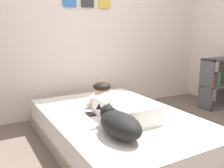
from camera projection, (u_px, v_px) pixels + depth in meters
name	position (u px, v px, depth m)	size (l,w,h in m)	color
ground_plane	(157.00, 154.00, 2.41)	(12.04, 12.04, 0.00)	#66564C
back_wall	(86.00, 23.00, 3.50)	(4.02, 0.12, 2.50)	silver
bed	(118.00, 130.00, 2.60)	(1.34, 2.02, 0.32)	gray
pillow	(109.00, 96.00, 3.05)	(0.52, 0.32, 0.11)	white
person_lying	(119.00, 105.00, 2.54)	(0.43, 0.92, 0.27)	white
dog	(119.00, 123.00, 2.05)	(0.26, 0.57, 0.21)	black
coffee_cup	(106.00, 98.00, 3.05)	(0.12, 0.09, 0.07)	white
cell_phone	(90.00, 114.00, 2.57)	(0.07, 0.14, 0.01)	black
bookshelf	(215.00, 83.00, 3.76)	(0.45, 0.24, 0.75)	#4C4C51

